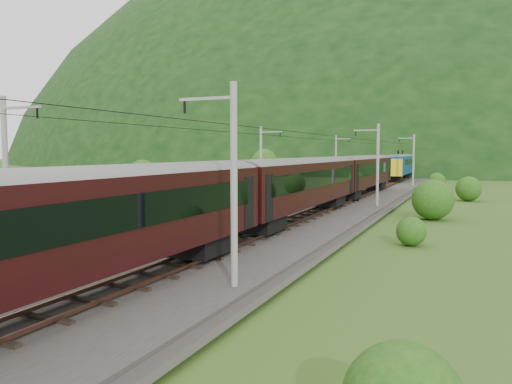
% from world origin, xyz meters
% --- Properties ---
extents(ground, '(600.00, 600.00, 0.00)m').
position_xyz_m(ground, '(0.00, 0.00, 0.00)').
color(ground, '#39591C').
rests_on(ground, ground).
extents(railbed, '(14.00, 220.00, 0.30)m').
position_xyz_m(railbed, '(0.00, 10.00, 0.15)').
color(railbed, '#38332D').
rests_on(railbed, ground).
extents(track_left, '(2.40, 220.00, 0.27)m').
position_xyz_m(track_left, '(-2.40, 10.00, 0.37)').
color(track_left, brown).
rests_on(track_left, railbed).
extents(track_right, '(2.40, 220.00, 0.27)m').
position_xyz_m(track_right, '(2.40, 10.00, 0.37)').
color(track_right, brown).
rests_on(track_right, railbed).
extents(catenary_left, '(2.54, 192.28, 8.00)m').
position_xyz_m(catenary_left, '(-6.12, 32.00, 4.50)').
color(catenary_left, gray).
rests_on(catenary_left, railbed).
extents(catenary_right, '(2.54, 192.28, 8.00)m').
position_xyz_m(catenary_right, '(6.12, 32.00, 4.50)').
color(catenary_right, gray).
rests_on(catenary_right, railbed).
extents(overhead_wires, '(4.83, 198.00, 0.03)m').
position_xyz_m(overhead_wires, '(0.00, 10.00, 7.10)').
color(overhead_wires, black).
rests_on(overhead_wires, ground).
extents(mountain_main, '(504.00, 360.00, 244.00)m').
position_xyz_m(mountain_main, '(0.00, 260.00, 0.00)').
color(mountain_main, black).
rests_on(mountain_main, ground).
extents(mountain_ridge, '(336.00, 280.00, 132.00)m').
position_xyz_m(mountain_ridge, '(-120.00, 300.00, 0.00)').
color(mountain_ridge, black).
rests_on(mountain_ridge, ground).
extents(train, '(3.20, 151.96, 5.58)m').
position_xyz_m(train, '(2.40, 7.61, 3.76)').
color(train, black).
rests_on(train, ground).
extents(hazard_post_near, '(0.18, 0.18, 1.67)m').
position_xyz_m(hazard_post_near, '(-0.21, 33.81, 1.14)').
color(hazard_post_near, red).
rests_on(hazard_post_near, railbed).
extents(hazard_post_far, '(0.18, 0.18, 1.64)m').
position_xyz_m(hazard_post_far, '(0.52, 58.65, 1.12)').
color(hazard_post_far, red).
rests_on(hazard_post_far, railbed).
extents(signal, '(0.26, 0.26, 2.38)m').
position_xyz_m(signal, '(-3.81, 45.75, 1.70)').
color(signal, black).
rests_on(signal, railbed).
extents(vegetation_left, '(13.27, 147.83, 6.35)m').
position_xyz_m(vegetation_left, '(-12.80, 25.59, 2.23)').
color(vegetation_left, '#1A4D14').
rests_on(vegetation_left, ground).
extents(vegetation_right, '(7.08, 101.37, 3.02)m').
position_xyz_m(vegetation_right, '(12.52, 15.21, 1.27)').
color(vegetation_right, '#1A4D14').
rests_on(vegetation_right, ground).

